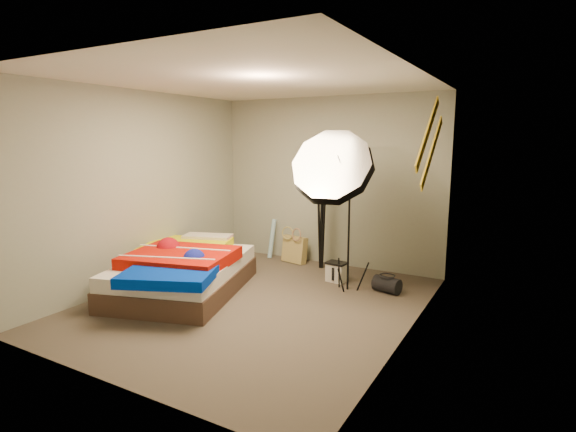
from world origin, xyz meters
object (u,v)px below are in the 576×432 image
Objects in this scene: tote_bag at (295,249)px; wrapping_roll at (272,238)px; camera_case at (336,273)px; camera_tripod at (322,214)px; photo_umbrella at (334,170)px; duffel_bag at (387,285)px; bed at (183,270)px.

wrapping_roll reaches higher than tote_bag.
camera_case is 0.95m from camera_tripod.
photo_umbrella reaches higher than tote_bag.
camera_case is at bearing -174.31° from duffel_bag.
tote_bag is 0.19× the size of photo_umbrella.
bed reaches higher than duffel_bag.
tote_bag is 1.10m from camera_case.
wrapping_roll is 2.54× the size of camera_case.
duffel_bag is at bearing -19.24° from wrapping_roll.
bed is (-1.49, -1.32, 0.16)m from camera_case.
tote_bag reaches higher than camera_case.
duffel_bag is 1.57m from photo_umbrella.
photo_umbrella is at bearing -29.70° from tote_bag.
camera_case is 0.12× the size of photo_umbrella.
wrapping_roll is at bearing 87.25° from bed.
bed is 2.15m from camera_tripod.
duffel_bag is 2.53m from bed.
wrapping_roll is at bearing -177.62° from tote_bag.
photo_umbrella reaches higher than bed.
duffel_bag is (0.72, -0.10, -0.02)m from camera_case.
camera_case is (0.94, -0.56, -0.08)m from tote_bag.
wrapping_roll is 2.17m from photo_umbrella.
camera_tripod reaches higher than wrapping_roll.
bed is 1.60× the size of camera_tripod.
bed is (-2.22, -1.22, 0.18)m from duffel_bag.
camera_tripod is (-1.17, 0.59, 0.71)m from duffel_bag.
tote_bag is 1.96m from bed.
photo_umbrella reaches higher than camera_case.
camera_case is 0.11× the size of bed.
wrapping_roll is 1.08m from camera_tripod.
bed is at bearing -119.96° from camera_tripod.
bed is at bearing -132.56° from camera_case.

